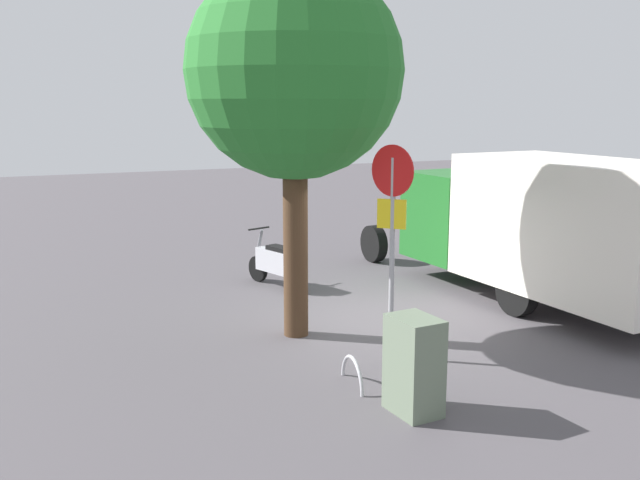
# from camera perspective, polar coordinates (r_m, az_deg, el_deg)

# --- Properties ---
(ground_plane) EXTENTS (60.00, 60.00, 0.00)m
(ground_plane) POSITION_cam_1_polar(r_m,az_deg,el_deg) (13.02, 3.86, -6.36)
(ground_plane) COLOR #4E494E
(box_truck_near) EXTENTS (8.32, 2.61, 2.85)m
(box_truck_near) POSITION_cam_1_polar(r_m,az_deg,el_deg) (14.44, 16.94, 1.40)
(box_truck_near) COLOR black
(box_truck_near) RESTS_ON ground
(motorcycle) EXTENTS (1.75, 0.79, 1.20)m
(motorcycle) POSITION_cam_1_polar(r_m,az_deg,el_deg) (15.17, -3.46, -1.83)
(motorcycle) COLOR black
(motorcycle) RESTS_ON ground
(stop_sign) EXTENTS (0.71, 0.33, 3.26)m
(stop_sign) POSITION_cam_1_polar(r_m,az_deg,el_deg) (10.65, 5.76, 1.74)
(stop_sign) COLOR #9E9EA3
(stop_sign) RESTS_ON ground
(street_tree) EXTENTS (3.47, 3.47, 6.09)m
(street_tree) POSITION_cam_1_polar(r_m,az_deg,el_deg) (11.59, -2.05, 13.19)
(street_tree) COLOR #47301E
(street_tree) RESTS_ON ground
(utility_cabinet) EXTENTS (0.73, 0.55, 1.25)m
(utility_cabinet) POSITION_cam_1_polar(r_m,az_deg,el_deg) (9.16, 7.49, -9.87)
(utility_cabinet) COLOR slate
(utility_cabinet) RESTS_ON ground
(bike_rack_hoop) EXTENTS (0.85, 0.15, 0.85)m
(bike_rack_hoop) POSITION_cam_1_polar(r_m,az_deg,el_deg) (10.14, 2.58, -11.48)
(bike_rack_hoop) COLOR #B7B7BC
(bike_rack_hoop) RESTS_ON ground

